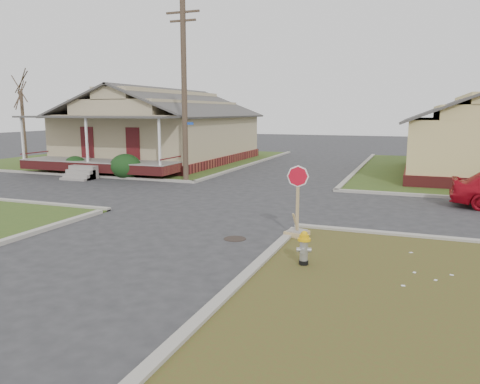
% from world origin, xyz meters
% --- Properties ---
extents(ground, '(120.00, 120.00, 0.00)m').
position_xyz_m(ground, '(0.00, 0.00, 0.00)').
color(ground, '#2A2A2D').
rests_on(ground, ground).
extents(verge_far_left, '(19.00, 19.00, 0.05)m').
position_xyz_m(verge_far_left, '(-13.00, 18.00, 0.03)').
color(verge_far_left, '#354F1C').
rests_on(verge_far_left, ground).
extents(curbs, '(80.00, 40.00, 0.12)m').
position_xyz_m(curbs, '(0.00, 5.00, 0.00)').
color(curbs, '#A09B90').
rests_on(curbs, ground).
extents(manhole, '(0.64, 0.64, 0.01)m').
position_xyz_m(manhole, '(2.20, -0.50, 0.01)').
color(manhole, black).
rests_on(manhole, ground).
extents(corner_house, '(10.10, 15.50, 5.30)m').
position_xyz_m(corner_house, '(-10.00, 16.68, 2.28)').
color(corner_house, maroon).
rests_on(corner_house, ground).
extents(side_house_yellow, '(7.60, 11.60, 4.70)m').
position_xyz_m(side_house_yellow, '(10.00, 16.50, 2.19)').
color(side_house_yellow, maroon).
rests_on(side_house_yellow, ground).
extents(utility_pole, '(1.80, 0.28, 9.00)m').
position_xyz_m(utility_pole, '(-4.20, 8.90, 4.66)').
color(utility_pole, '#3B2B22').
rests_on(utility_pole, ground).
extents(tree_far_left, '(0.22, 0.22, 4.90)m').
position_xyz_m(tree_far_left, '(-18.00, 12.00, 2.50)').
color(tree_far_left, '#3B2B22').
rests_on(tree_far_left, verge_far_left).
extents(fire_hydrant, '(0.30, 0.30, 0.82)m').
position_xyz_m(fire_hydrant, '(4.59, -2.17, 0.50)').
color(fire_hydrant, black).
rests_on(fire_hydrant, ground).
extents(stop_sign, '(0.58, 0.57, 2.06)m').
position_xyz_m(stop_sign, '(3.82, 0.29, 0.49)').
color(stop_sign, '#A08657').
rests_on(stop_sign, ground).
extents(hedge_left, '(1.39, 1.14, 1.06)m').
position_xyz_m(hedge_left, '(-11.34, 9.01, 0.58)').
color(hedge_left, black).
rests_on(hedge_left, verge_far_left).
extents(hedge_right, '(1.60, 1.31, 1.22)m').
position_xyz_m(hedge_right, '(-7.81, 8.83, 0.66)').
color(hedge_right, black).
rests_on(hedge_right, verge_far_left).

